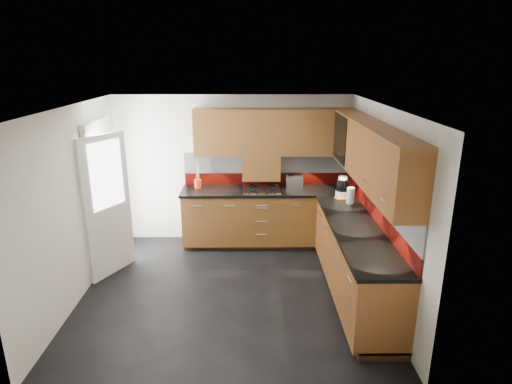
{
  "coord_description": "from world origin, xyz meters",
  "views": [
    {
      "loc": [
        0.28,
        -5.0,
        2.94
      ],
      "look_at": [
        0.35,
        0.65,
        1.17
      ],
      "focal_mm": 30.0,
      "sensor_mm": 36.0,
      "label": 1
    }
  ],
  "objects_px": {
    "utensil_pot": "(198,182)",
    "gas_hob": "(261,189)",
    "toaster": "(294,182)",
    "food_processor": "(342,188)"
  },
  "relations": [
    {
      "from": "gas_hob",
      "to": "toaster",
      "type": "bearing_deg",
      "value": 17.15
    },
    {
      "from": "gas_hob",
      "to": "food_processor",
      "type": "height_order",
      "value": "food_processor"
    },
    {
      "from": "gas_hob",
      "to": "food_processor",
      "type": "bearing_deg",
      "value": -18.0
    },
    {
      "from": "utensil_pot",
      "to": "gas_hob",
      "type": "bearing_deg",
      "value": -7.99
    },
    {
      "from": "gas_hob",
      "to": "utensil_pot",
      "type": "xyz_separation_m",
      "value": [
        -1.02,
        0.14,
        0.08
      ]
    },
    {
      "from": "food_processor",
      "to": "toaster",
      "type": "bearing_deg",
      "value": 139.87
    },
    {
      "from": "gas_hob",
      "to": "food_processor",
      "type": "relative_size",
      "value": 1.77
    },
    {
      "from": "utensil_pot",
      "to": "toaster",
      "type": "distance_m",
      "value": 1.56
    },
    {
      "from": "gas_hob",
      "to": "toaster",
      "type": "relative_size",
      "value": 2.13
    },
    {
      "from": "toaster",
      "to": "food_processor",
      "type": "height_order",
      "value": "food_processor"
    }
  ]
}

